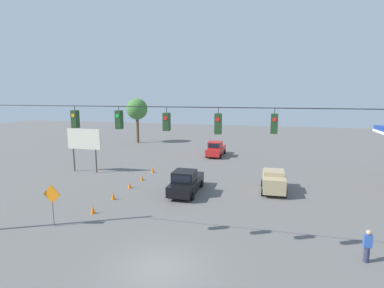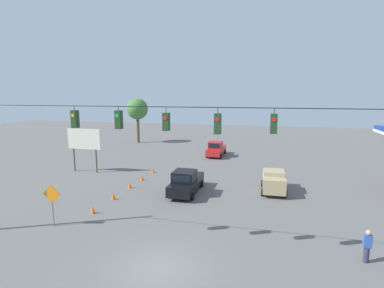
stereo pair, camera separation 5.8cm
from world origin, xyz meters
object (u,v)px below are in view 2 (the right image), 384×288
(traffic_cone_second, at_px, (113,196))
(work_zone_sign, at_px, (52,197))
(pedestrian, at_px, (367,246))
(roadside_billboard, at_px, (84,141))
(pickup_truck_red_withflow_deep, at_px, (216,149))
(traffic_cone_nearest, at_px, (93,209))
(sedan_tan_oncoming_far, at_px, (274,181))
(tree_horizon_left, at_px, (137,109))
(pickup_truck_black_withflow_mid, at_px, (186,182))
(overhead_signal_span, at_px, (166,151))
(traffic_cone_fifth, at_px, (153,170))
(traffic_cone_third, at_px, (130,185))
(traffic_cone_fourth, at_px, (142,177))

(traffic_cone_second, bearing_deg, work_zone_sign, 76.48)
(pedestrian, bearing_deg, roadside_billboard, -27.13)
(pickup_truck_red_withflow_deep, xyz_separation_m, pedestrian, (-11.98, 24.77, -0.08))
(pickup_truck_red_withflow_deep, bearing_deg, traffic_cone_nearest, 76.48)
(pickup_truck_red_withflow_deep, xyz_separation_m, roadside_billboard, (12.78, 12.09, 2.48))
(pedestrian, bearing_deg, sedan_tan_oncoming_far, -67.19)
(tree_horizon_left, bearing_deg, sedan_tan_oncoming_far, 135.73)
(traffic_cone_nearest, xyz_separation_m, tree_horizon_left, (10.03, -30.66, 5.61))
(pickup_truck_black_withflow_mid, xyz_separation_m, sedan_tan_oncoming_far, (-7.50, -2.19, 0.04))
(overhead_signal_span, relative_size, pedestrian, 13.42)
(overhead_signal_span, relative_size, work_zone_sign, 8.34)
(pickup_truck_black_withflow_mid, relative_size, pedestrian, 3.14)
(pickup_truck_red_withflow_deep, xyz_separation_m, work_zone_sign, (6.73, 24.96, 1.01))
(pickup_truck_black_withflow_mid, xyz_separation_m, traffic_cone_fifth, (5.37, -5.80, -0.67))
(pickup_truck_black_withflow_mid, height_order, sedan_tan_oncoming_far, pickup_truck_black_withflow_mid)
(overhead_signal_span, distance_m, roadside_billboard, 20.41)
(pedestrian, bearing_deg, pickup_truck_red_withflow_deep, -64.19)
(traffic_cone_nearest, bearing_deg, traffic_cone_fifth, -90.26)
(tree_horizon_left, bearing_deg, roadside_billboard, 97.44)
(traffic_cone_third, height_order, traffic_cone_fourth, same)
(traffic_cone_nearest, distance_m, work_zone_sign, 3.29)
(sedan_tan_oncoming_far, distance_m, traffic_cone_nearest, 15.37)
(traffic_cone_nearest, relative_size, pedestrian, 0.35)
(work_zone_sign, bearing_deg, sedan_tan_oncoming_far, -142.89)
(traffic_cone_third, relative_size, pedestrian, 0.35)
(traffic_cone_second, xyz_separation_m, work_zone_sign, (1.33, 5.53, 1.68))
(traffic_cone_second, height_order, traffic_cone_fourth, same)
(overhead_signal_span, xyz_separation_m, pickup_truck_red_withflow_deep, (1.66, -26.33, -4.73))
(pickup_truck_red_withflow_deep, xyz_separation_m, traffic_cone_third, (5.42, 16.32, -0.67))
(overhead_signal_span, height_order, pickup_truck_red_withflow_deep, overhead_signal_span)
(work_zone_sign, bearing_deg, tree_horizon_left, -75.30)
(pickup_truck_red_withflow_deep, distance_m, traffic_cone_second, 20.18)
(traffic_cone_fourth, distance_m, traffic_cone_fifth, 3.15)
(traffic_cone_nearest, height_order, traffic_cone_second, same)
(overhead_signal_span, height_order, pickup_truck_black_withflow_mid, overhead_signal_span)
(traffic_cone_nearest, bearing_deg, tree_horizon_left, -71.89)
(traffic_cone_fifth, distance_m, roadside_billboard, 8.21)
(sedan_tan_oncoming_far, xyz_separation_m, traffic_cone_fourth, (12.83, -0.46, -0.71))
(pickup_truck_red_withflow_deep, distance_m, roadside_billboard, 17.77)
(pedestrian, distance_m, tree_horizon_left, 43.17)
(traffic_cone_third, relative_size, work_zone_sign, 0.21)
(sedan_tan_oncoming_far, relative_size, roadside_billboard, 0.86)
(traffic_cone_fourth, distance_m, pedestrian, 20.52)
(traffic_cone_fourth, relative_size, pedestrian, 0.35)
(pickup_truck_black_withflow_mid, xyz_separation_m, traffic_cone_second, (5.42, 3.06, -0.67))
(sedan_tan_oncoming_far, xyz_separation_m, roadside_billboard, (20.31, -2.09, 2.44))
(traffic_cone_third, bearing_deg, pickup_truck_black_withflow_mid, 179.44)
(work_zone_sign, bearing_deg, traffic_cone_second, -103.52)
(overhead_signal_span, bearing_deg, traffic_cone_fourth, -61.11)
(traffic_cone_nearest, xyz_separation_m, traffic_cone_fourth, (-0.10, -8.75, 0.00))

